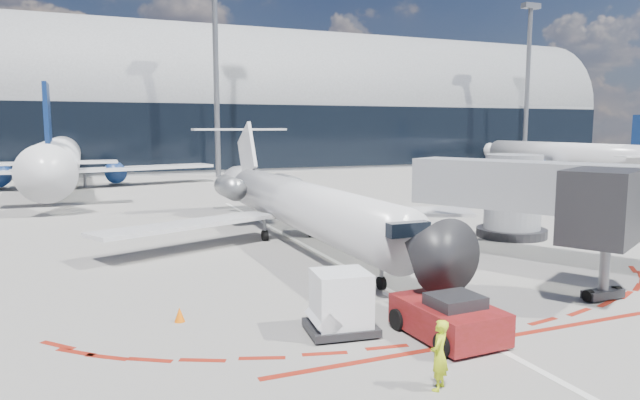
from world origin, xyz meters
name	(u,v)px	position (x,y,z in m)	size (l,w,h in m)	color
ground	(331,259)	(0.00, 0.00, 0.00)	(260.00, 260.00, 0.00)	slate
apron_centerline	(315,251)	(0.00, 2.00, 0.01)	(0.25, 40.00, 0.01)	silver
apron_stop_bar	(483,340)	(0.00, -11.50, 0.01)	(14.00, 0.25, 0.01)	maroon
terminal_building	(160,113)	(0.00, 64.97, 8.52)	(150.00, 24.15, 24.00)	#939699
jet_bridge	(536,195)	(9.79, -3.01, 3.01)	(10.03, 15.20, 4.90)	gray
light_mast_centre	(216,78)	(5.00, 48.00, 12.50)	(0.70, 0.70, 25.00)	slate
light_mast_east	(527,88)	(55.00, 48.00, 12.50)	(0.70, 0.70, 25.00)	slate
regional_jet	(296,203)	(-0.23, 4.28, 2.25)	(21.86, 26.95, 6.75)	silver
pushback_tug	(448,318)	(-0.82, -10.86, 0.62)	(2.44, 5.48, 1.41)	#62120E
ramp_worker	(439,355)	(-3.07, -13.68, 0.88)	(0.64, 0.42, 1.76)	#CDE918
uld_container	(341,303)	(-3.69, -9.28, 0.97)	(2.29, 2.02, 1.96)	black
safety_cone_left	(180,315)	(-8.18, -6.31, 0.24)	(0.35, 0.35, 0.48)	#FA6705
bg_airliner_1	(57,129)	(-13.40, 41.25, 6.12)	(37.85, 40.08, 12.25)	silver
bg_airliner_2	(562,137)	(51.98, 37.36, 4.91)	(30.34, 32.12, 9.82)	silver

